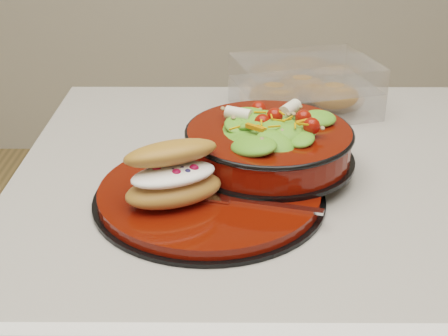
{
  "coord_description": "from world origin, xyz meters",
  "views": [
    {
      "loc": [
        -0.3,
        -0.84,
        1.32
      ],
      "look_at": [
        -0.31,
        -0.08,
        0.94
      ],
      "focal_mm": 50.0,
      "sensor_mm": 36.0,
      "label": 1
    }
  ],
  "objects_px": {
    "salad_bowl": "(269,137)",
    "fork": "(257,203)",
    "croissant": "(174,174)",
    "pastry_box": "(304,87)",
    "dinner_plate": "(210,194)"
  },
  "relations": [
    {
      "from": "salad_bowl",
      "to": "croissant",
      "type": "height_order",
      "value": "salad_bowl"
    },
    {
      "from": "salad_bowl",
      "to": "pastry_box",
      "type": "distance_m",
      "value": 0.27
    },
    {
      "from": "croissant",
      "to": "fork",
      "type": "relative_size",
      "value": 0.92
    },
    {
      "from": "fork",
      "to": "pastry_box",
      "type": "xyz_separation_m",
      "value": [
        0.1,
        0.38,
        0.02
      ]
    },
    {
      "from": "croissant",
      "to": "salad_bowl",
      "type": "bearing_deg",
      "value": 18.14
    },
    {
      "from": "dinner_plate",
      "to": "pastry_box",
      "type": "distance_m",
      "value": 0.38
    },
    {
      "from": "dinner_plate",
      "to": "salad_bowl",
      "type": "height_order",
      "value": "salad_bowl"
    },
    {
      "from": "dinner_plate",
      "to": "pastry_box",
      "type": "xyz_separation_m",
      "value": [
        0.16,
        0.34,
        0.03
      ]
    },
    {
      "from": "salad_bowl",
      "to": "fork",
      "type": "distance_m",
      "value": 0.14
    },
    {
      "from": "croissant",
      "to": "fork",
      "type": "height_order",
      "value": "croissant"
    },
    {
      "from": "fork",
      "to": "pastry_box",
      "type": "bearing_deg",
      "value": 0.26
    },
    {
      "from": "salad_bowl",
      "to": "croissant",
      "type": "relative_size",
      "value": 1.72
    },
    {
      "from": "croissant",
      "to": "pastry_box",
      "type": "height_order",
      "value": "croissant"
    },
    {
      "from": "dinner_plate",
      "to": "fork",
      "type": "relative_size",
      "value": 1.99
    },
    {
      "from": "dinner_plate",
      "to": "croissant",
      "type": "height_order",
      "value": "croissant"
    }
  ]
}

